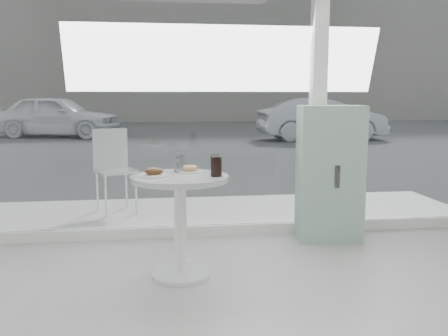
{
  "coord_description": "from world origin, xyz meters",
  "views": [
    {
      "loc": [
        -0.67,
        -1.72,
        1.35
      ],
      "look_at": [
        -0.2,
        1.7,
        0.85
      ],
      "focal_mm": 40.0,
      "sensor_mm": 36.0,
      "label": 1
    }
  ],
  "objects": [
    {
      "name": "water_tumbler_a",
      "position": [
        -0.5,
        2.08,
        0.82
      ],
      "size": [
        0.07,
        0.07,
        0.11
      ],
      "color": "white",
      "rests_on": "main_table"
    },
    {
      "name": "patio_chair",
      "position": [
        -1.15,
        3.98,
        0.58
      ],
      "size": [
        0.52,
        0.52,
        0.93
      ],
      "rotation": [
        0.0,
        0.0,
        0.37
      ],
      "color": "white",
      "rests_on": "patio_deck"
    },
    {
      "name": "main_table",
      "position": [
        -0.5,
        1.9,
        0.55
      ],
      "size": [
        0.72,
        0.72,
        0.77
      ],
      "color": "white",
      "rests_on": "ground"
    },
    {
      "name": "mint_cabinet",
      "position": [
        0.94,
        2.71,
        0.63
      ],
      "size": [
        0.62,
        0.45,
        1.26
      ],
      "rotation": [
        0.0,
        0.0,
        -0.12
      ],
      "color": "#89AF9E",
      "rests_on": "ground"
    },
    {
      "name": "car_white",
      "position": [
        -3.85,
        15.17,
        0.69
      ],
      "size": [
        4.33,
        2.65,
        1.38
      ],
      "primitive_type": "imported",
      "rotation": [
        0.0,
        0.0,
        1.3
      ],
      "color": "white",
      "rests_on": "street"
    },
    {
      "name": "cola_glass",
      "position": [
        -0.24,
        1.84,
        0.85
      ],
      "size": [
        0.08,
        0.08,
        0.16
      ],
      "color": "white",
      "rests_on": "main_table"
    },
    {
      "name": "storefront",
      "position": [
        0.07,
        3.0,
        1.71
      ],
      "size": [
        5.0,
        0.14,
        3.0
      ],
      "color": "white",
      "rests_on": "ground"
    },
    {
      "name": "water_tumbler_b",
      "position": [
        -0.48,
        2.15,
        0.82
      ],
      "size": [
        0.07,
        0.07,
        0.11
      ],
      "color": "white",
      "rests_on": "main_table"
    },
    {
      "name": "street",
      "position": [
        0.0,
        16.0,
        -0.0
      ],
      "size": [
        40.0,
        24.0,
        0.0
      ],
      "primitive_type": "cube",
      "color": "#3E3E3E",
      "rests_on": "ground"
    },
    {
      "name": "plate_fritter",
      "position": [
        -0.69,
        1.88,
        0.8
      ],
      "size": [
        0.22,
        0.22,
        0.07
      ],
      "color": "silver",
      "rests_on": "main_table"
    },
    {
      "name": "patio_deck",
      "position": [
        0.0,
        3.8,
        0.03
      ],
      "size": [
        5.6,
        1.6,
        0.05
      ],
      "primitive_type": "cube",
      "color": "white",
      "rests_on": "ground"
    },
    {
      "name": "far_building",
      "position": [
        0.0,
        25.0,
        4.0
      ],
      "size": [
        40.0,
        2.0,
        8.0
      ],
      "primitive_type": "cube",
      "color": "gray",
      "rests_on": "ground"
    },
    {
      "name": "plate_donut",
      "position": [
        -0.42,
        2.05,
        0.79
      ],
      "size": [
        0.2,
        0.2,
        0.05
      ],
      "color": "silver",
      "rests_on": "main_table"
    },
    {
      "name": "car_silver",
      "position": [
        4.37,
        13.0,
        0.64
      ],
      "size": [
        3.87,
        1.38,
        1.27
      ],
      "primitive_type": "imported",
      "rotation": [
        0.0,
        0.0,
        1.58
      ],
      "color": "#B1B4B9",
      "rests_on": "street"
    }
  ]
}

